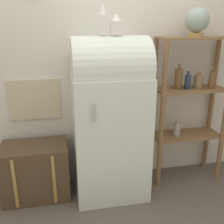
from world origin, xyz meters
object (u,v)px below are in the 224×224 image
at_px(globe, 197,21).
at_px(vase_center, 116,25).
at_px(refrigerator, 110,117).
at_px(suitcase_trunk, 36,171).
at_px(vase_left, 103,21).

distance_m(globe, vase_center, 0.81).
xyz_separation_m(refrigerator, globe, (0.86, 0.07, 0.88)).
bearing_deg(refrigerator, vase_center, -13.16).
distance_m(suitcase_trunk, globe, 2.14).
bearing_deg(refrigerator, vase_left, -169.05).
xyz_separation_m(refrigerator, vase_left, (-0.06, -0.01, 0.88)).
distance_m(suitcase_trunk, vase_center, 1.60).
distance_m(vase_left, vase_center, 0.12).
relative_size(refrigerator, suitcase_trunk, 2.46).
height_order(suitcase_trunk, globe, globe).
height_order(suitcase_trunk, vase_left, vase_left).
bearing_deg(vase_left, globe, 5.06).
xyz_separation_m(refrigerator, vase_center, (0.05, -0.01, 0.85)).
bearing_deg(vase_center, refrigerator, 166.84).
bearing_deg(globe, refrigerator, -175.37).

